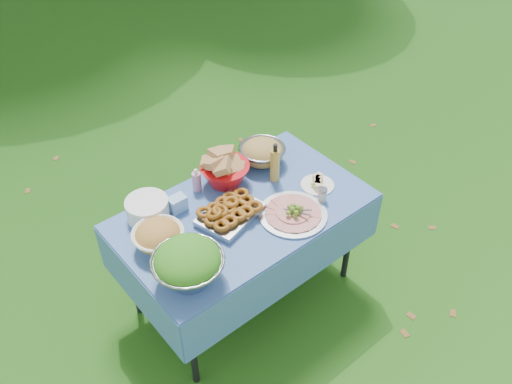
% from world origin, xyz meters
% --- Properties ---
extents(ground, '(80.00, 80.00, 0.00)m').
position_xyz_m(ground, '(0.00, 0.00, 0.00)').
color(ground, '#0F370A').
rests_on(ground, ground).
extents(picnic_table, '(1.46, 0.86, 0.76)m').
position_xyz_m(picnic_table, '(0.00, 0.00, 0.38)').
color(picnic_table, '#769BE2').
rests_on(picnic_table, ground).
extents(salad_bowl, '(0.49, 0.49, 0.24)m').
position_xyz_m(salad_bowl, '(-0.54, -0.24, 0.88)').
color(salad_bowl, gray).
rests_on(salad_bowl, picnic_table).
extents(pasta_bowl_white, '(0.35, 0.35, 0.15)m').
position_xyz_m(pasta_bowl_white, '(-0.53, 0.06, 0.84)').
color(pasta_bowl_white, white).
rests_on(pasta_bowl_white, picnic_table).
extents(plate_stack, '(0.29, 0.29, 0.12)m').
position_xyz_m(plate_stack, '(-0.45, 0.30, 0.82)').
color(plate_stack, white).
rests_on(plate_stack, picnic_table).
extents(wipes_box, '(0.10, 0.07, 0.09)m').
position_xyz_m(wipes_box, '(-0.29, 0.24, 0.81)').
color(wipes_box, '#96C7F4').
rests_on(wipes_box, picnic_table).
extents(sanitizer_bottle, '(0.07, 0.07, 0.15)m').
position_xyz_m(sanitizer_bottle, '(-0.10, 0.31, 0.84)').
color(sanitizer_bottle, pink).
rests_on(sanitizer_bottle, picnic_table).
extents(bread_bowl, '(0.33, 0.33, 0.20)m').
position_xyz_m(bread_bowl, '(0.07, 0.26, 0.86)').
color(bread_bowl, red).
rests_on(bread_bowl, picnic_table).
extents(pasta_bowl_steel, '(0.39, 0.39, 0.16)m').
position_xyz_m(pasta_bowl_steel, '(0.38, 0.27, 0.84)').
color(pasta_bowl_steel, gray).
rests_on(pasta_bowl_steel, picnic_table).
extents(fried_tray, '(0.41, 0.34, 0.08)m').
position_xyz_m(fried_tray, '(-0.10, -0.01, 0.80)').
color(fried_tray, '#A7A8AC').
rests_on(fried_tray, picnic_table).
extents(charcuterie_platter, '(0.50, 0.50, 0.09)m').
position_xyz_m(charcuterie_platter, '(0.19, -0.22, 0.81)').
color(charcuterie_platter, '#B6BABD').
rests_on(charcuterie_platter, picnic_table).
extents(oil_bottle, '(0.07, 0.07, 0.26)m').
position_xyz_m(oil_bottle, '(0.32, 0.09, 0.89)').
color(oil_bottle, gold).
rests_on(oil_bottle, picnic_table).
extents(cheese_plate, '(0.24, 0.24, 0.06)m').
position_xyz_m(cheese_plate, '(0.48, -0.12, 0.79)').
color(cheese_plate, white).
rests_on(cheese_plate, picnic_table).
extents(shaker, '(0.06, 0.06, 0.09)m').
position_xyz_m(shaker, '(0.41, -0.24, 0.80)').
color(shaker, silver).
rests_on(shaker, picnic_table).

